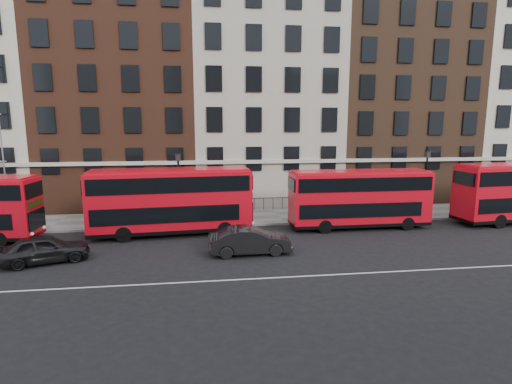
{
  "coord_description": "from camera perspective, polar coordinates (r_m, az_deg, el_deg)",
  "views": [
    {
      "loc": [
        -5.86,
        -19.91,
        7.32
      ],
      "look_at": [
        -2.5,
        5.0,
        3.0
      ],
      "focal_mm": 28.0,
      "sensor_mm": 36.0,
      "label": 1
    }
  ],
  "objects": [
    {
      "name": "ground",
      "position": [
        22.01,
        8.33,
        -9.78
      ],
      "size": [
        120.0,
        120.0,
        0.0
      ],
      "primitive_type": "plane",
      "color": "black",
      "rests_on": "ground"
    },
    {
      "name": "pavement",
      "position": [
        31.8,
        3.14,
        -3.43
      ],
      "size": [
        80.0,
        5.0,
        0.15
      ],
      "primitive_type": "cube",
      "color": "slate",
      "rests_on": "ground"
    },
    {
      "name": "kerb",
      "position": [
        29.42,
        4.05,
        -4.52
      ],
      "size": [
        80.0,
        0.3,
        0.16
      ],
      "primitive_type": "cube",
      "color": "gray",
      "rests_on": "ground"
    },
    {
      "name": "road_centre_line",
      "position": [
        20.21,
        9.92,
        -11.62
      ],
      "size": [
        70.0,
        0.12,
        0.01
      ],
      "primitive_type": "cube",
      "color": "white",
      "rests_on": "ground"
    },
    {
      "name": "building_terrace",
      "position": [
        38.31,
        0.69,
        14.12
      ],
      "size": [
        64.0,
        11.95,
        22.0
      ],
      "color": "beige",
      "rests_on": "ground"
    },
    {
      "name": "bus_b",
      "position": [
        26.81,
        -12.09,
        -1.12
      ],
      "size": [
        10.65,
        3.3,
        4.41
      ],
      "rotation": [
        0.0,
        0.0,
        0.07
      ],
      "color": "red",
      "rests_on": "ground"
    },
    {
      "name": "bus_c",
      "position": [
        28.87,
        14.5,
        -0.77
      ],
      "size": [
        9.8,
        2.4,
        4.11
      ],
      "rotation": [
        0.0,
        0.0,
        0.0
      ],
      "color": "red",
      "rests_on": "ground"
    },
    {
      "name": "car_rear",
      "position": [
        24.17,
        -27.96,
        -7.19
      ],
      "size": [
        4.75,
        3.09,
        1.5
      ],
      "primitive_type": "imported",
      "rotation": [
        0.0,
        0.0,
        1.9
      ],
      "color": "black",
      "rests_on": "ground"
    },
    {
      "name": "car_front",
      "position": [
        22.76,
        -0.86,
        -6.97
      ],
      "size": [
        4.73,
        1.78,
        1.54
      ],
      "primitive_type": "imported",
      "rotation": [
        0.0,
        0.0,
        1.6
      ],
      "color": "black",
      "rests_on": "ground"
    },
    {
      "name": "lamp_post_left",
      "position": [
        28.81,
        -10.96,
        1.11
      ],
      "size": [
        0.44,
        0.44,
        5.33
      ],
      "color": "black",
      "rests_on": "pavement"
    },
    {
      "name": "lamp_post_right",
      "position": [
        33.94,
        23.1,
        1.79
      ],
      "size": [
        0.44,
        0.44,
        5.33
      ],
      "color": "black",
      "rests_on": "pavement"
    },
    {
      "name": "iron_railings",
      "position": [
        33.8,
        2.45,
        -1.64
      ],
      "size": [
        6.6,
        0.06,
        1.0
      ],
      "primitive_type": null,
      "color": "black",
      "rests_on": "pavement"
    }
  ]
}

